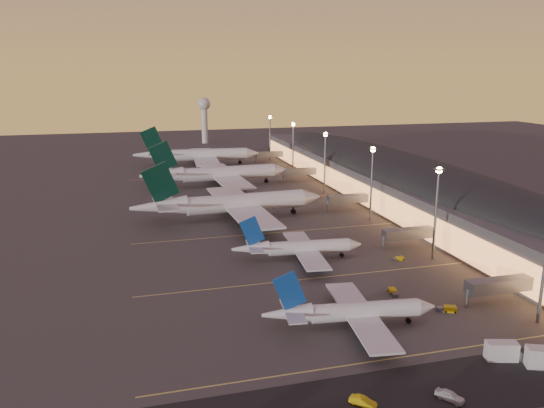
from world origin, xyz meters
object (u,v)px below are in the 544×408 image
at_px(airliner_wide_mid, 217,174).
at_px(service_van_c, 450,396).
at_px(radar_tower, 204,113).
at_px(baggage_tug_b, 400,305).
at_px(baggage_tug_d, 393,292).
at_px(airliner_wide_far, 197,155).
at_px(catering_truck_a, 503,351).
at_px(airliner_narrow_north, 298,248).
at_px(airliner_wide_near, 230,204).
at_px(airliner_narrow_south, 350,312).
at_px(baggage_tug_c, 398,259).
at_px(service_van_b, 363,402).
at_px(baggage_tug_a, 447,309).

distance_m(airliner_wide_mid, service_van_c, 169.85).
height_order(radar_tower, baggage_tug_b, radar_tower).
height_order(baggage_tug_d, service_van_c, service_van_c).
distance_m(airliner_wide_far, catering_truck_a, 220.48).
relative_size(airliner_narrow_north, baggage_tug_d, 9.28).
relative_size(airliner_wide_near, baggage_tug_b, 17.72).
xyz_separation_m(airliner_wide_mid, service_van_c, (9.14, -169.54, -4.79)).
distance_m(airliner_narrow_south, baggage_tug_c, 43.74).
bearing_deg(service_van_b, airliner_wide_mid, 44.46).
xyz_separation_m(airliner_wide_mid, baggage_tug_a, (27.06, -141.32, -5.02)).
xyz_separation_m(airliner_wide_mid, baggage_tug_c, (32.30, -109.59, -5.13)).
relative_size(baggage_tug_a, service_van_b, 1.03).
distance_m(airliner_wide_far, baggage_tug_d, 188.62).
bearing_deg(airliner_narrow_south, catering_truck_a, -34.01).
bearing_deg(catering_truck_a, airliner_narrow_south, 155.31).
bearing_deg(baggage_tug_b, baggage_tug_d, 57.11).
bearing_deg(baggage_tug_d, airliner_narrow_south, 138.40).
height_order(baggage_tug_d, service_van_b, service_van_b).
xyz_separation_m(airliner_wide_near, baggage_tug_c, (36.77, -53.29, -5.16)).
height_order(airliner_narrow_south, airliner_wide_mid, airliner_wide_mid).
relative_size(airliner_narrow_south, airliner_narrow_north, 0.99).
height_order(airliner_narrow_south, airliner_wide_far, airliner_wide_far).
xyz_separation_m(airliner_wide_far, catering_truck_a, (26.73, -218.82, -4.07)).
distance_m(airliner_narrow_south, radar_tower, 292.55).
bearing_deg(airliner_narrow_north, catering_truck_a, -66.09).
height_order(baggage_tug_b, service_van_c, service_van_c).
bearing_deg(airliner_narrow_south, baggage_tug_a, 9.87).
bearing_deg(airliner_narrow_north, service_van_b, -93.40).
height_order(airliner_narrow_north, airliner_wide_near, airliner_wide_near).
height_order(airliner_narrow_north, service_van_c, airliner_narrow_north).
bearing_deg(catering_truck_a, airliner_wide_near, 122.03).
bearing_deg(airliner_narrow_south, baggage_tug_d, 44.67).
height_order(airliner_narrow_south, airliner_wide_near, airliner_wide_near).
distance_m(airliner_narrow_north, airliner_wide_near, 46.57).
xyz_separation_m(airliner_wide_mid, service_van_b, (-4.73, -167.26, -4.87)).
xyz_separation_m(baggage_tug_d, service_van_b, (-24.84, -37.44, 0.20)).
relative_size(service_van_b, service_van_c, 0.93).
bearing_deg(baggage_tug_d, service_van_c, 175.12).
height_order(radar_tower, baggage_tug_d, radar_tower).
bearing_deg(baggage_tug_b, airliner_narrow_north, 92.58).
height_order(airliner_wide_near, baggage_tug_b, airliner_wide_near).
distance_m(baggage_tug_a, baggage_tug_b, 10.03).
bearing_deg(baggage_tug_a, airliner_wide_far, 121.26).
relative_size(airliner_wide_mid, baggage_tug_a, 15.43).
bearing_deg(baggage_tug_a, baggage_tug_b, 176.23).
height_order(airliner_wide_mid, baggage_tug_a, airliner_wide_mid).
bearing_deg(airliner_narrow_south, baggage_tug_b, 28.70).
height_order(airliner_narrow_north, baggage_tug_c, airliner_narrow_north).
bearing_deg(service_van_c, airliner_wide_far, 58.58).
distance_m(airliner_wide_near, radar_tower, 207.10).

